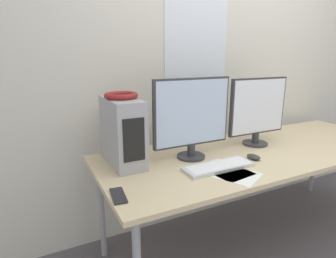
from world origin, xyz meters
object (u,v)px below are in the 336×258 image
at_px(monitor_main, 192,116).
at_px(monitor_right_near, 258,110).
at_px(keyboard, 219,167).
at_px(mouse, 254,157).
at_px(headphones, 121,95).
at_px(pc_tower, 123,131).
at_px(cell_phone, 118,196).

relative_size(monitor_main, monitor_right_near, 1.08).
relative_size(monitor_right_near, keyboard, 1.14).
bearing_deg(monitor_main, mouse, -30.29).
bearing_deg(headphones, mouse, -22.23).
bearing_deg(pc_tower, monitor_right_near, -5.04).
distance_m(monitor_main, keyboard, 0.35).
xyz_separation_m(headphones, keyboard, (0.47, -0.34, -0.41)).
bearing_deg(cell_phone, headphones, 75.41).
height_order(pc_tower, cell_phone, pc_tower).
height_order(headphones, cell_phone, headphones).
relative_size(pc_tower, headphones, 2.03).
distance_m(keyboard, mouse, 0.30).
bearing_deg(pc_tower, monitor_main, -14.71).
xyz_separation_m(pc_tower, cell_phone, (-0.16, -0.40, -0.20)).
height_order(pc_tower, monitor_main, monitor_main).
relative_size(monitor_main, keyboard, 1.22).
bearing_deg(pc_tower, mouse, -22.18).
bearing_deg(monitor_right_near, mouse, -135.21).
bearing_deg(cell_phone, monitor_right_near, 22.29).
height_order(pc_tower, monitor_right_near, monitor_right_near).
bearing_deg(monitor_main, keyboard, -77.65).
xyz_separation_m(pc_tower, monitor_right_near, (0.99, -0.09, 0.06)).
xyz_separation_m(monitor_main, monitor_right_near, (0.57, 0.02, -0.01)).
bearing_deg(keyboard, headphones, 144.19).
xyz_separation_m(headphones, monitor_main, (0.42, -0.11, -0.14)).
bearing_deg(monitor_main, pc_tower, 165.29).
xyz_separation_m(monitor_main, keyboard, (0.05, -0.23, -0.26)).
bearing_deg(keyboard, mouse, 5.06).
xyz_separation_m(headphones, monitor_right_near, (0.99, -0.09, -0.16)).
bearing_deg(headphones, monitor_right_near, -5.09).
height_order(pc_tower, mouse, pc_tower).
height_order(pc_tower, headphones, headphones).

